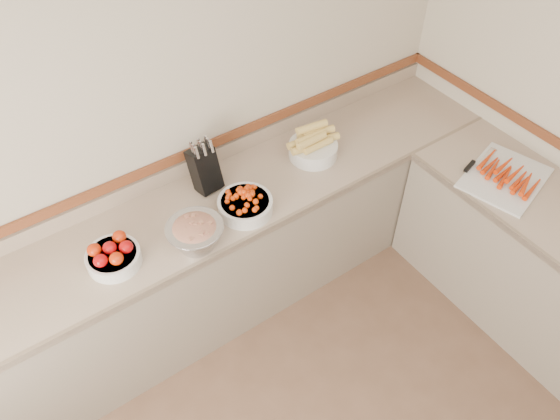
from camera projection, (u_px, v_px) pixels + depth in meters
back_wall at (158, 127)px, 2.93m from camera, size 4.00×0.00×4.00m
counter_back at (203, 263)px, 3.36m from camera, size 4.00×0.65×1.08m
knife_block at (204, 168)px, 3.09m from camera, size 0.16×0.19×0.34m
tomato_bowl at (113, 256)px, 2.76m from camera, size 0.28×0.28×0.14m
cherry_tomato_bowl at (245, 203)px, 3.01m from camera, size 0.31×0.31×0.17m
corn_bowl at (313, 146)px, 3.33m from camera, size 0.34×0.30×0.22m
rhubarb_bowl at (195, 234)px, 2.82m from camera, size 0.30×0.30×0.17m
cutting_board at (506, 176)px, 3.22m from camera, size 0.60×0.52×0.07m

